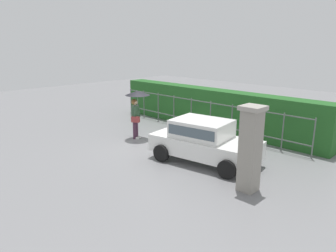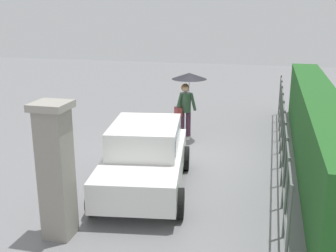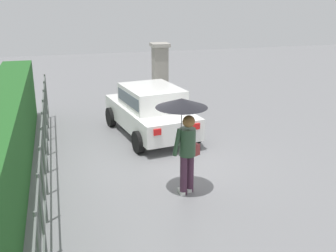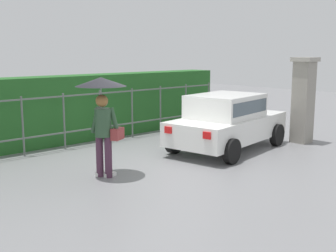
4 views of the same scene
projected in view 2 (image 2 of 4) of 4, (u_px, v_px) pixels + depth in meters
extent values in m
plane|color=slate|center=(177.00, 153.00, 11.52)|extent=(40.00, 40.00, 0.00)
cube|color=white|center=(145.00, 165.00, 9.06)|extent=(3.91, 2.20, 0.60)
cube|color=white|center=(145.00, 137.00, 9.04)|extent=(2.10, 1.72, 0.60)
cube|color=#4C5B66|center=(145.00, 136.00, 9.03)|extent=(1.95, 1.71, 0.33)
cylinder|color=black|center=(179.00, 203.00, 7.87)|extent=(0.62, 0.27, 0.60)
cylinder|color=black|center=(93.00, 200.00, 8.01)|extent=(0.62, 0.27, 0.60)
cylinder|color=black|center=(185.00, 158.00, 10.26)|extent=(0.62, 0.27, 0.60)
cylinder|color=black|center=(119.00, 156.00, 10.41)|extent=(0.62, 0.27, 0.60)
cube|color=red|center=(176.00, 134.00, 10.75)|extent=(0.09, 0.21, 0.16)
cube|color=red|center=(134.00, 133.00, 10.85)|extent=(0.09, 0.21, 0.16)
cylinder|color=#47283D|center=(188.00, 125.00, 12.72)|extent=(0.15, 0.15, 0.86)
cylinder|color=#47283D|center=(182.00, 125.00, 12.68)|extent=(0.15, 0.15, 0.86)
cube|color=white|center=(189.00, 138.00, 12.77)|extent=(0.26, 0.10, 0.08)
cube|color=white|center=(182.00, 138.00, 12.73)|extent=(0.26, 0.10, 0.08)
cylinder|color=#2D4C33|center=(185.00, 102.00, 12.50)|extent=(0.34, 0.34, 0.58)
sphere|color=#DBAD89|center=(186.00, 89.00, 12.39)|extent=(0.22, 0.22, 0.22)
sphere|color=olive|center=(185.00, 88.00, 12.41)|extent=(0.25, 0.25, 0.25)
cylinder|color=#2D4C33|center=(193.00, 102.00, 12.47)|extent=(0.19, 0.24, 0.56)
cylinder|color=#2D4C33|center=(179.00, 102.00, 12.37)|extent=(0.19, 0.24, 0.56)
cylinder|color=#B2B2B7|center=(189.00, 92.00, 12.34)|extent=(0.02, 0.02, 0.77)
cone|color=black|center=(189.00, 76.00, 12.21)|extent=(1.05, 1.05, 0.18)
cube|color=maroon|center=(178.00, 112.00, 12.40)|extent=(0.38, 0.30, 0.24)
cube|color=gray|center=(56.00, 175.00, 7.02)|extent=(0.48, 0.48, 2.30)
cube|color=#9E998E|center=(51.00, 106.00, 6.69)|extent=(0.60, 0.60, 0.12)
cylinder|color=#59605B|center=(280.00, 95.00, 15.56)|extent=(0.05, 0.05, 1.50)
cylinder|color=#59605B|center=(280.00, 102.00, 14.49)|extent=(0.05, 0.05, 1.50)
cylinder|color=#59605B|center=(281.00, 109.00, 13.43)|extent=(0.05, 0.05, 1.50)
cylinder|color=#59605B|center=(281.00, 117.00, 12.36)|extent=(0.05, 0.05, 1.50)
cylinder|color=#59605B|center=(282.00, 127.00, 11.30)|extent=(0.05, 0.05, 1.50)
cylinder|color=#59605B|center=(283.00, 140.00, 10.23)|extent=(0.05, 0.05, 1.50)
cylinder|color=#59605B|center=(283.00, 155.00, 9.17)|extent=(0.05, 0.05, 1.50)
cylinder|color=#59605B|center=(285.00, 174.00, 8.10)|extent=(0.05, 0.05, 1.50)
cylinder|color=#59605B|center=(286.00, 199.00, 7.04)|extent=(0.05, 0.05, 1.50)
cylinder|color=#59605B|center=(288.00, 233.00, 5.97)|extent=(0.05, 0.05, 1.50)
cube|color=#59605B|center=(284.00, 108.00, 10.58)|extent=(10.27, 0.03, 0.04)
cube|color=#59605B|center=(281.00, 144.00, 10.85)|extent=(10.27, 0.03, 0.04)
cube|color=#235B23|center=(316.00, 128.00, 10.52)|extent=(11.27, 0.90, 1.90)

